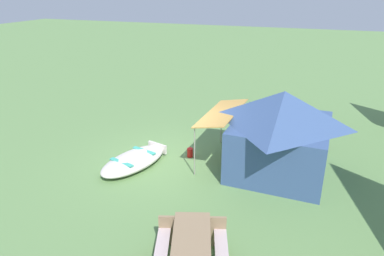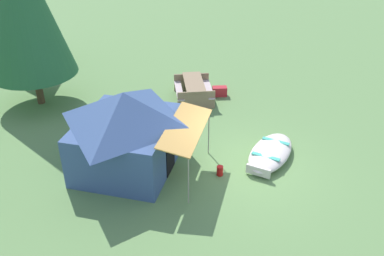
# 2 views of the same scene
# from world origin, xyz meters

# --- Properties ---
(ground_plane) EXTENTS (80.00, 80.00, 0.00)m
(ground_plane) POSITION_xyz_m (0.00, 0.00, 0.00)
(ground_plane) COLOR #62894D
(beached_rowboat) EXTENTS (2.69, 1.77, 0.39)m
(beached_rowboat) POSITION_xyz_m (0.71, -0.83, 0.20)
(beached_rowboat) COLOR silver
(beached_rowboat) RESTS_ON ground_plane
(canvas_cabin_tent) EXTENTS (3.35, 3.84, 2.49)m
(canvas_cabin_tent) POSITION_xyz_m (-0.61, 3.39, 1.29)
(canvas_cabin_tent) COLOR #3A5486
(canvas_cabin_tent) RESTS_ON ground_plane
(picnic_table) EXTENTS (2.27, 1.97, 0.78)m
(picnic_table) POSITION_xyz_m (4.29, 2.39, 0.49)
(picnic_table) COLOR #8F7455
(picnic_table) RESTS_ON ground_plane
(cooler_box) EXTENTS (0.46, 0.64, 0.39)m
(cooler_box) POSITION_xyz_m (4.83, 1.43, 0.19)
(cooler_box) COLOR red
(cooler_box) RESTS_ON ground_plane
(fuel_can) EXTENTS (0.27, 0.27, 0.30)m
(fuel_can) POSITION_xyz_m (-0.51, 0.58, 0.15)
(fuel_can) COLOR red
(fuel_can) RESTS_ON ground_plane
(pine_tree_side) EXTENTS (3.20, 3.20, 6.55)m
(pine_tree_side) POSITION_xyz_m (2.72, 8.21, 3.90)
(pine_tree_side) COLOR #513A24
(pine_tree_side) RESTS_ON ground_plane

